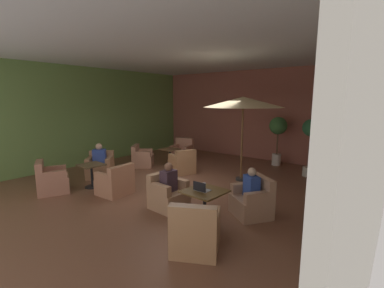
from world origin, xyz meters
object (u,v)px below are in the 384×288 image
object	(u,v)px
iced_drink_cup	(204,185)
armchair_front_right_east	(142,158)
armchair_front_left_east	(196,233)
open_laptop	(201,188)
armchair_front_right_south	(182,164)
cafe_table_mid_center	(92,171)
patron_with_friend	(99,155)
armchair_front_right_north	(182,152)
cafe_table_front_left	(205,196)
armchair_front_left_south	(253,201)
cafe_table_front_right	(170,153)
armchair_mid_center_south	(100,167)
armchair_mid_center_east	(116,183)
patio_umbrella_tall_red	(243,102)
patron_blue_shirt	(169,179)
potted_tree_mid_left	(278,131)
patron_by_window	(252,185)
potted_tree_left_corner	(311,136)
armchair_mid_center_north	(52,181)
armchair_front_left_north	(168,195)

from	to	relation	value
iced_drink_cup	armchair_front_right_east	bearing A→B (deg)	153.95
armchair_front_left_east	open_laptop	world-z (taller)	armchair_front_left_east
armchair_front_right_south	cafe_table_mid_center	xyz separation A→B (m)	(-1.09, -2.79, 0.16)
armchair_front_left_east	patron_with_friend	size ratio (longest dim) A/B	1.56
armchair_front_right_north	cafe_table_front_left	bearing A→B (deg)	-44.92
armchair_front_left_south	cafe_table_front_right	xyz separation A→B (m)	(-4.43, 2.08, 0.20)
armchair_mid_center_south	patron_with_friend	bearing A→B (deg)	-45.78
open_laptop	iced_drink_cup	bearing A→B (deg)	108.36
armchair_front_left_east	armchair_mid_center_east	xyz separation A→B (m)	(-3.36, 0.84, -0.03)
patio_umbrella_tall_red	cafe_table_front_left	bearing A→B (deg)	-75.63
armchair_front_right_east	iced_drink_cup	size ratio (longest dim) A/B	9.62
patio_umbrella_tall_red	patron_with_friend	distance (m)	4.89
armchair_front_right_south	patron_blue_shirt	distance (m)	3.08
potted_tree_mid_left	patron_by_window	size ratio (longest dim) A/B	2.84
armchair_front_right_east	potted_tree_left_corner	xyz separation A→B (m)	(5.37, 2.55, 1.03)
potted_tree_mid_left	potted_tree_left_corner	bearing A→B (deg)	-29.89
armchair_front_right_south	patron_blue_shirt	world-z (taller)	patron_blue_shirt
armchair_mid_center_east	potted_tree_mid_left	bearing A→B (deg)	69.35
patron_blue_shirt	iced_drink_cup	bearing A→B (deg)	4.53
armchair_mid_center_south	patio_umbrella_tall_red	xyz separation A→B (m)	(3.82, 2.55, 2.12)
cafe_table_front_right	armchair_front_right_east	world-z (taller)	armchair_front_right_east
armchair_mid_center_north	armchair_mid_center_east	distance (m)	1.80
armchair_front_left_south	potted_tree_left_corner	world-z (taller)	potted_tree_left_corner
cafe_table_mid_center	cafe_table_front_left	bearing A→B (deg)	3.17
armchair_front_right_south	patron_by_window	xyz separation A→B (m)	(3.42, -1.70, 0.40)
armchair_front_right_east	open_laptop	world-z (taller)	open_laptop
armchair_front_left_east	cafe_table_mid_center	bearing A→B (deg)	170.00
armchair_mid_center_north	potted_tree_left_corner	distance (m)	7.97
armchair_front_left_north	patio_umbrella_tall_red	distance (m)	3.71
armchair_front_left_south	open_laptop	world-z (taller)	open_laptop
armchair_front_right_south	patio_umbrella_tall_red	world-z (taller)	patio_umbrella_tall_red
armchair_mid_center_east	cafe_table_mid_center	bearing A→B (deg)	-176.53
patio_umbrella_tall_red	potted_tree_left_corner	distance (m)	2.62
cafe_table_front_left	armchair_mid_center_south	xyz separation A→B (m)	(-4.61, 0.53, -0.24)
cafe_table_mid_center	armchair_mid_center_north	world-z (taller)	armchair_mid_center_north
armchair_mid_center_south	patron_with_friend	size ratio (longest dim) A/B	1.65
armchair_front_right_south	patio_umbrella_tall_red	size ratio (longest dim) A/B	0.38
cafe_table_mid_center	potted_tree_left_corner	distance (m)	6.95
patio_umbrella_tall_red	potted_tree_left_corner	world-z (taller)	patio_umbrella_tall_red
armchair_front_left_east	cafe_table_front_right	distance (m)	5.87
potted_tree_mid_left	iced_drink_cup	size ratio (longest dim) A/B	17.06
patron_blue_shirt	patron_by_window	distance (m)	1.88
cafe_table_mid_center	patron_by_window	size ratio (longest dim) A/B	1.04
armchair_front_left_south	patron_blue_shirt	size ratio (longest dim) A/B	1.56
armchair_front_right_south	patron_blue_shirt	size ratio (longest dim) A/B	1.48
cafe_table_front_left	armchair_mid_center_north	world-z (taller)	armchair_mid_center_north
armchair_mid_center_east	patron_with_friend	distance (m)	1.91
patron_by_window	patron_with_friend	world-z (taller)	patron_with_friend
armchair_front_left_south	armchair_front_right_north	bearing A→B (deg)	146.36
armchair_front_left_north	armchair_front_right_east	world-z (taller)	armchair_front_right_east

